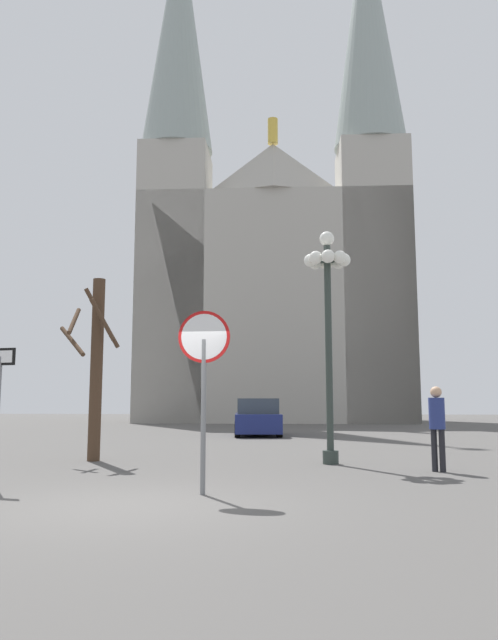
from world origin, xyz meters
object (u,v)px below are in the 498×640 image
Objects in this scene: stop_sign at (204,363)px; bare_tree at (95,363)px; parked_car_near_navy at (258,418)px; street_lamp at (328,299)px; pedestrian_walking at (437,420)px; cathedral at (274,251)px.

stop_sign is 0.64× the size of bare_tree.
bare_tree is at bearing 124.69° from stop_sign.
bare_tree is 1.02× the size of parked_car_near_navy.
bare_tree reaches higher than stop_sign.
street_lamp is at bearing 65.24° from stop_sign.
parked_car_near_navy is (3.21, 11.20, -1.63)m from bare_tree.
stop_sign is at bearing -55.31° from bare_tree.
pedestrian_walking is (4.28, 3.37, -0.96)m from stop_sign.
street_lamp is 1.23× the size of bare_tree.
stop_sign is at bearing -89.66° from cathedral.
parked_car_near_navy is at bearing -90.11° from cathedral.
street_lamp is at bearing -2.40° from bare_tree.
cathedral is at bearing 98.38° from pedestrian_walking.
parked_car_near_navy is 13.58m from pedestrian_walking.
parked_car_near_navy is (-0.24, 16.17, -1.29)m from stop_sign.
bare_tree is at bearing 168.30° from pedestrian_walking.
cathedral reaches higher than street_lamp.
cathedral is 8.82× the size of bare_tree.
stop_sign is 5.52m from street_lamp.
pedestrian_walking is (2.10, -1.36, -2.75)m from street_lamp.
bare_tree is (-5.63, 0.24, -1.45)m from street_lamp.
parked_car_near_navy is at bearing 101.95° from street_lamp.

